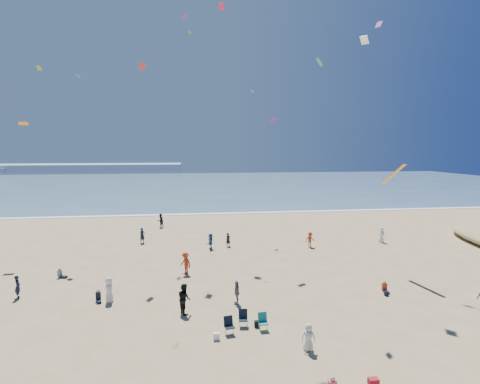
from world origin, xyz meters
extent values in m
cube|color=#476B84|center=(0.00, 95.00, 0.03)|extent=(220.00, 100.00, 0.06)
cube|color=white|center=(0.00, 45.00, 0.04)|extent=(220.00, 1.20, 0.08)
cube|color=#7A8EA8|center=(-60.00, 170.00, 1.60)|extent=(110.00, 20.00, 3.20)
imported|color=#A02E16|center=(-1.50, 16.30, 0.92)|extent=(1.29, 1.36, 1.84)
imported|color=black|center=(2.98, 24.59, 0.74)|extent=(0.64, 0.55, 1.48)
imported|color=black|center=(-1.52, 8.65, 0.97)|extent=(1.06, 1.16, 1.94)
imported|color=slate|center=(2.00, 9.59, 0.81)|extent=(0.49, 0.99, 1.62)
imported|color=navy|center=(1.05, 23.94, 0.82)|extent=(0.49, 1.53, 1.64)
imported|color=white|center=(20.27, 24.05, 0.85)|extent=(0.76, 0.96, 1.71)
imported|color=#AC3818|center=(11.64, 23.17, 0.81)|extent=(1.08, 0.65, 1.63)
imported|color=silver|center=(4.95, 3.21, 0.74)|extent=(0.81, 0.62, 1.48)
imported|color=black|center=(-4.97, 35.48, 0.93)|extent=(1.13, 1.14, 1.86)
imported|color=silver|center=(-6.65, 11.12, 0.88)|extent=(0.75, 0.97, 1.75)
imported|color=black|center=(-6.36, 27.31, 0.87)|extent=(0.75, 0.73, 1.73)
imported|color=black|center=(-13.21, 12.74, 0.81)|extent=(0.62, 0.71, 1.63)
cube|color=white|center=(0.27, 4.98, 0.20)|extent=(0.35, 0.20, 0.40)
cube|color=black|center=(2.76, 6.14, 0.19)|extent=(0.30, 0.22, 0.38)
cube|color=#A31721|center=(6.95, 0.07, 0.15)|extent=(0.45, 0.30, 0.30)
cube|color=black|center=(12.82, 9.54, 0.17)|extent=(0.28, 0.18, 0.34)
cube|color=white|center=(12.51, 13.86, 18.84)|extent=(0.79, 0.79, 0.53)
cube|color=green|center=(7.88, 10.82, 16.38)|extent=(0.39, 0.48, 0.52)
cube|color=red|center=(-5.04, 20.53, 17.78)|extent=(0.55, 0.79, 0.57)
cube|color=#6A208B|center=(-1.25, 23.36, 23.16)|extent=(0.64, 0.92, 0.32)
cube|color=#D9ED21|center=(-18.25, 33.17, 19.85)|extent=(0.54, 0.57, 0.52)
cube|color=green|center=(-0.68, 40.01, 26.55)|extent=(0.56, 0.56, 0.27)
cube|color=blue|center=(-11.85, 25.45, 17.66)|extent=(0.65, 0.61, 0.34)
cube|color=#871F90|center=(16.01, 18.45, 21.58)|extent=(0.61, 0.69, 0.60)
cube|color=#CE2557|center=(2.73, 28.08, 25.87)|extent=(0.69, 0.60, 0.69)
cube|color=#17ADC7|center=(6.73, 31.66, 17.47)|extent=(0.65, 0.76, 0.29)
cube|color=orange|center=(-17.06, 24.95, 12.94)|extent=(0.87, 0.45, 0.29)
cube|color=#5F2C9F|center=(6.63, 19.28, 13.06)|extent=(0.77, 0.59, 0.46)
cube|color=orange|center=(16.00, 14.83, 8.34)|extent=(0.35, 2.64, 1.87)
camera|label=1|loc=(-1.09, -14.60, 10.52)|focal=28.00mm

